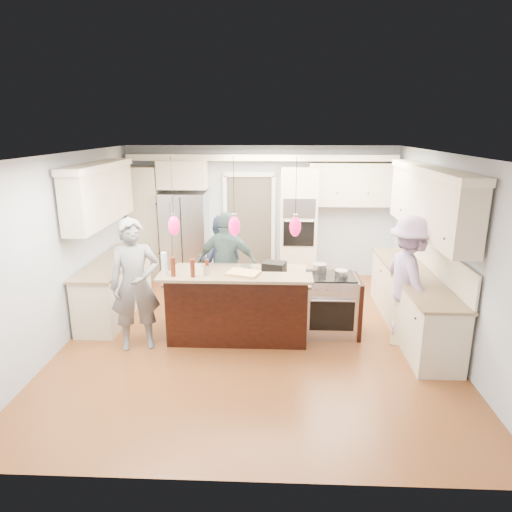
{
  "coord_description": "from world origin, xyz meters",
  "views": [
    {
      "loc": [
        0.29,
        -6.36,
        3.05
      ],
      "look_at": [
        0.0,
        0.35,
        1.15
      ],
      "focal_mm": 32.0,
      "sensor_mm": 36.0,
      "label": 1
    }
  ],
  "objects_px": {
    "kitchen_island": "(239,303)",
    "island_range": "(332,304)",
    "person_bar_end": "(135,285)",
    "person_far_left": "(221,263)",
    "refrigerator": "(185,236)"
  },
  "relations": [
    {
      "from": "island_range",
      "to": "person_bar_end",
      "type": "xyz_separation_m",
      "value": [
        -2.81,
        -0.6,
        0.48
      ]
    },
    {
      "from": "kitchen_island",
      "to": "person_bar_end",
      "type": "distance_m",
      "value": 1.56
    },
    {
      "from": "person_bar_end",
      "to": "kitchen_island",
      "type": "bearing_deg",
      "value": 2.91
    },
    {
      "from": "kitchen_island",
      "to": "person_bar_end",
      "type": "height_order",
      "value": "person_bar_end"
    },
    {
      "from": "person_far_left",
      "to": "refrigerator",
      "type": "bearing_deg",
      "value": -51.92
    },
    {
      "from": "island_range",
      "to": "kitchen_island",
      "type": "bearing_deg",
      "value": -176.9
    },
    {
      "from": "kitchen_island",
      "to": "island_range",
      "type": "relative_size",
      "value": 2.28
    },
    {
      "from": "kitchen_island",
      "to": "person_far_left",
      "type": "relative_size",
      "value": 1.28
    },
    {
      "from": "person_far_left",
      "to": "person_bar_end",
      "type": "bearing_deg",
      "value": 63.81
    },
    {
      "from": "kitchen_island",
      "to": "island_range",
      "type": "xyz_separation_m",
      "value": [
        1.41,
        0.08,
        -0.03
      ]
    },
    {
      "from": "person_far_left",
      "to": "kitchen_island",
      "type": "bearing_deg",
      "value": 119.24
    },
    {
      "from": "kitchen_island",
      "to": "person_far_left",
      "type": "bearing_deg",
      "value": 111.31
    },
    {
      "from": "island_range",
      "to": "person_far_left",
      "type": "distance_m",
      "value": 2.04
    },
    {
      "from": "refrigerator",
      "to": "person_bar_end",
      "type": "height_order",
      "value": "person_bar_end"
    },
    {
      "from": "island_range",
      "to": "person_far_left",
      "type": "relative_size",
      "value": 0.56
    }
  ]
}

